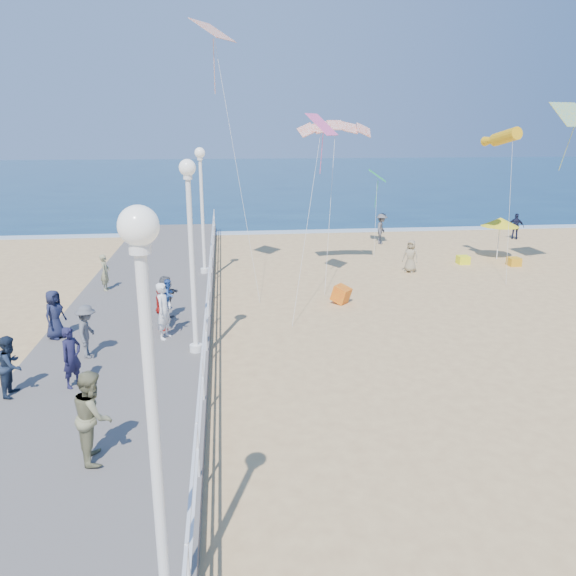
{
  "coord_description": "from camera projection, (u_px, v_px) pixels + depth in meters",
  "views": [
    {
      "loc": [
        -4.46,
        -14.97,
        6.49
      ],
      "look_at": [
        -2.5,
        2.0,
        1.6
      ],
      "focal_mm": 35.0,
      "sensor_mm": 36.0,
      "label": 1
    }
  ],
  "objects": [
    {
      "name": "spectator_5",
      "position": [
        166.0,
        298.0,
        18.35
      ],
      "size": [
        0.71,
        1.43,
        1.48
      ],
      "primitive_type": "imported",
      "rotation": [
        0.0,
        0.0,
        1.37
      ],
      "color": "#55565A",
      "rests_on": "boardwalk"
    },
    {
      "name": "beach_umbrella",
      "position": [
        500.0,
        222.0,
        28.28
      ],
      "size": [
        1.9,
        1.9,
        2.14
      ],
      "color": "white",
      "rests_on": "ground"
    },
    {
      "name": "box_kite",
      "position": [
        341.0,
        296.0,
        21.43
      ],
      "size": [
        0.9,
        0.88,
        0.74
      ],
      "primitive_type": "cube",
      "rotation": [
        0.31,
        0.0,
        0.86
      ],
      "color": "red",
      "rests_on": "ground"
    },
    {
      "name": "spectator_7",
      "position": [
        11.0,
        365.0,
        13.14
      ],
      "size": [
        0.58,
        0.73,
        1.46
      ],
      "primitive_type": "imported",
      "rotation": [
        0.0,
        0.0,
        1.53
      ],
      "color": "#1A263B",
      "rests_on": "boardwalk"
    },
    {
      "name": "ocean",
      "position": [
        254.0,
        176.0,
        78.65
      ],
      "size": [
        160.0,
        90.0,
        0.05
      ],
      "primitive_type": "cube",
      "color": "#0D2F4F",
      "rests_on": "ground"
    },
    {
      "name": "ground",
      "position": [
        380.0,
        356.0,
        16.58
      ],
      "size": [
        160.0,
        160.0,
        0.0
      ],
      "primitive_type": "plane",
      "color": "#DAB272",
      "rests_on": "ground"
    },
    {
      "name": "beach_walker_b",
      "position": [
        516.0,
        226.0,
        33.73
      ],
      "size": [
        0.97,
        0.83,
        1.56
      ],
      "primitive_type": "imported",
      "rotation": [
        0.0,
        0.0,
        2.54
      ],
      "color": "#171A34",
      "rests_on": "ground"
    },
    {
      "name": "spectator_2",
      "position": [
        87.0,
        331.0,
        15.29
      ],
      "size": [
        0.58,
        0.98,
        1.49
      ],
      "primitive_type": "imported",
      "rotation": [
        0.0,
        0.0,
        1.54
      ],
      "color": "#545659",
      "rests_on": "boardwalk"
    },
    {
      "name": "beach_chair_right",
      "position": [
        463.0,
        260.0,
        27.74
      ],
      "size": [
        0.55,
        0.55,
        0.4
      ],
      "primitive_type": "cube",
      "color": "#FAFF1A",
      "rests_on": "ground"
    },
    {
      "name": "railing",
      "position": [
        206.0,
        322.0,
        15.68
      ],
      "size": [
        0.05,
        42.0,
        0.55
      ],
      "color": "white",
      "rests_on": "boardwalk"
    },
    {
      "name": "surf_line",
      "position": [
        294.0,
        232.0,
        36.15
      ],
      "size": [
        160.0,
        1.2,
        0.04
      ],
      "primitive_type": "cube",
      "color": "white",
      "rests_on": "ground"
    },
    {
      "name": "kite_diamond_redwhite",
      "position": [
        213.0,
        30.0,
        21.01
      ],
      "size": [
        1.79,
        1.86,
        0.76
      ],
      "primitive_type": "cube",
      "rotation": [
        0.55,
        0.0,
        1.02
      ],
      "color": "#CF4018"
    },
    {
      "name": "toddler_held",
      "position": [
        169.0,
        294.0,
        16.67
      ],
      "size": [
        0.49,
        0.55,
        0.93
      ],
      "primitive_type": "imported",
      "rotation": [
        0.0,
        0.0,
        1.2
      ],
      "color": "#2E59AD",
      "rests_on": "boardwalk"
    },
    {
      "name": "lamp_post_far",
      "position": [
        202.0,
        198.0,
        23.58
      ],
      "size": [
        0.44,
        0.44,
        5.32
      ],
      "color": "white",
      "rests_on": "boardwalk"
    },
    {
      "name": "lamp_post_near",
      "position": [
        150.0,
        386.0,
        6.38
      ],
      "size": [
        0.44,
        0.44,
        5.32
      ],
      "color": "white",
      "rests_on": "boardwalk"
    },
    {
      "name": "beach_walker_c",
      "position": [
        411.0,
        256.0,
        26.0
      ],
      "size": [
        0.88,
        0.83,
        1.51
      ],
      "primitive_type": "imported",
      "rotation": [
        0.0,
        0.0,
        -0.65
      ],
      "color": "gray",
      "rests_on": "ground"
    },
    {
      "name": "spectator_4",
      "position": [
        54.0,
        314.0,
        16.68
      ],
      "size": [
        0.76,
        0.86,
        1.49
      ],
      "primitive_type": "imported",
      "rotation": [
        0.0,
        0.0,
        1.09
      ],
      "color": "#1A1F3B",
      "rests_on": "boardwalk"
    },
    {
      "name": "kite_windsock",
      "position": [
        506.0,
        137.0,
        24.39
      ],
      "size": [
        1.0,
        2.64,
        1.07
      ],
      "primitive_type": "cylinder",
      "rotation": [
        1.36,
        0.0,
        0.17
      ],
      "color": "gold"
    },
    {
      "name": "woman_holding_toddler",
      "position": [
        164.0,
        311.0,
        16.64
      ],
      "size": [
        0.61,
        0.73,
        1.72
      ],
      "primitive_type": "imported",
      "rotation": [
        0.0,
        0.0,
        1.2
      ],
      "color": "white",
      "rests_on": "boardwalk"
    },
    {
      "name": "lamp_post_mid",
      "position": [
        191.0,
        238.0,
        14.98
      ],
      "size": [
        0.44,
        0.44,
        5.32
      ],
      "color": "white",
      "rests_on": "boardwalk"
    },
    {
      "name": "kite_diamond_green",
      "position": [
        377.0,
        175.0,
        30.39
      ],
      "size": [
        1.19,
        1.32,
        0.65
      ],
      "primitive_type": "cube",
      "rotation": [
        0.6,
        0.0,
        1.32
      ],
      "color": "green"
    },
    {
      "name": "beach_chair_left",
      "position": [
        514.0,
        262.0,
        27.36
      ],
      "size": [
        0.55,
        0.55,
        0.4
      ],
      "primitive_type": "cube",
      "color": "orange",
      "rests_on": "ground"
    },
    {
      "name": "spectator_3",
      "position": [
        161.0,
        308.0,
        17.35
      ],
      "size": [
        0.51,
        0.88,
        1.41
      ],
      "primitive_type": "imported",
      "rotation": [
        0.0,
        0.0,
        1.79
      ],
      "color": "red",
      "rests_on": "boardwalk"
    },
    {
      "name": "boardwalk",
      "position": [
        119.0,
        361.0,
        15.7
      ],
      "size": [
        5.0,
        44.0,
        0.4
      ],
      "primitive_type": "cube",
      "color": "slate",
      "rests_on": "ground"
    },
    {
      "name": "spectator_1",
      "position": [
        93.0,
        415.0,
        10.51
      ],
      "size": [
        0.83,
        0.98,
        1.79
      ],
      "primitive_type": "imported",
      "rotation": [
        0.0,
        0.0,
        1.76
      ],
      "color": "#827F59",
      "rests_on": "boardwalk"
    },
    {
      "name": "kite_diamond_pink",
      "position": [
        322.0,
        124.0,
        21.32
      ],
      "size": [
        1.42,
        1.51,
        0.81
      ],
      "primitive_type": "cube",
      "rotation": [
        0.72,
        0.0,
        1.02
      ],
      "color": "pink"
    },
    {
      "name": "kite_diamond_multi",
      "position": [
        571.0,
        114.0,
        23.63
      ],
      "size": [
        1.76,
        1.5,
        1.02
      ],
      "primitive_type": "cube",
      "rotation": [
        0.73,
        0.0,
        0.27
      ],
      "color": "#188CD0"
    },
    {
      "name": "beach_walker_a",
      "position": [
        381.0,
        229.0,
        32.32
      ],
      "size": [
        1.1,
        1.33,
        1.78
      ],
      "primitive_type": "imported",
      "rotation": [
        0.0,
        0.0,
        1.12
      ],
      "color": "#56565B",
      "rests_on": "ground"
    },
    {
      "name": "spectator_6",
      "position": [
        105.0,
        272.0,
        21.68
      ],
      "size": [
        0.37,
        0.54,
        1.41
      ],
      "primitive_type": "imported",
      "rotation": [
        0.0,
        0.0,
        1.51
      ],
      "color": "#939065",
      "rests_on": "boardwalk"
    },
    {
      "name": "kite_parafoil",
      "position": [
        335.0,
        125.0,
        23.74
      ],
      "size": [
        3.2,
        0.94,
        0.65
      ],
      "primitive_type": null,
      "rotation": [
        0.44,
        0.0,
        0.0
      ],
      "color": "red"
    },
    {
      "name": "spectator_0",
      "position": [
        72.0,
        357.0,
        13.53
      ],
      "size": [
        0.61,
        0.66,
        1.52
      ],
      "primitive_type": "imported",
      "rotation": [
        0.0,
        0.0,
        0.97
      ],
      "color": "#1A1937",
      "rests_on": "boardwalk"
    }
  ]
}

